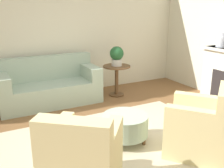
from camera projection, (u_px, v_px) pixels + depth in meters
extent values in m
plane|color=brown|center=(120.00, 145.00, 3.74)|extent=(16.00, 16.00, 0.00)
cube|color=beige|center=(60.00, 31.00, 5.64)|extent=(9.30, 0.12, 2.80)
cube|color=beige|center=(120.00, 145.00, 3.74)|extent=(3.21, 2.38, 0.01)
cube|color=#9EB29E|center=(50.00, 93.00, 5.28)|extent=(1.97, 0.85, 0.44)
cube|color=#9EB29E|center=(45.00, 68.00, 5.42)|extent=(1.97, 0.20, 0.49)
cube|color=#9EB29E|center=(2.00, 82.00, 4.78)|extent=(0.24, 0.81, 0.27)
cube|color=#9EB29E|center=(90.00, 72.00, 5.54)|extent=(0.24, 0.81, 0.27)
cube|color=brown|center=(56.00, 109.00, 5.00)|extent=(1.78, 0.05, 0.06)
cube|color=beige|center=(73.00, 145.00, 2.35)|extent=(0.68, 0.60, 0.49)
cube|color=beige|center=(111.00, 142.00, 2.62)|extent=(0.57, 0.67, 0.27)
cube|color=beige|center=(57.00, 137.00, 2.73)|extent=(0.57, 0.67, 0.27)
cube|color=brown|center=(93.00, 168.00, 3.16)|extent=(0.53, 0.43, 0.06)
cube|color=beige|center=(198.00, 137.00, 3.48)|extent=(1.04, 1.05, 0.45)
cube|color=beige|center=(201.00, 105.00, 3.63)|extent=(0.57, 0.67, 0.27)
cube|color=beige|center=(196.00, 120.00, 3.13)|extent=(0.57, 0.67, 0.27)
cube|color=brown|center=(170.00, 145.00, 3.68)|extent=(0.53, 0.43, 0.06)
cylinder|color=#9EB29E|center=(125.00, 125.00, 3.75)|extent=(0.66, 0.66, 0.30)
cylinder|color=brown|center=(120.00, 147.00, 3.56)|extent=(0.05, 0.05, 0.12)
cylinder|color=brown|center=(144.00, 141.00, 3.73)|extent=(0.05, 0.05, 0.12)
cylinder|color=brown|center=(107.00, 135.00, 3.89)|extent=(0.05, 0.05, 0.12)
cylinder|color=brown|center=(130.00, 130.00, 4.06)|extent=(0.05, 0.05, 0.12)
cylinder|color=brown|center=(117.00, 66.00, 5.67)|extent=(0.59, 0.59, 0.03)
cylinder|color=brown|center=(117.00, 81.00, 5.76)|extent=(0.08, 0.08, 0.64)
cylinder|color=brown|center=(117.00, 94.00, 5.85)|extent=(0.33, 0.33, 0.03)
cylinder|color=silver|center=(222.00, 42.00, 5.22)|extent=(0.22, 0.22, 0.21)
cylinder|color=silver|center=(223.00, 35.00, 5.17)|extent=(0.10, 0.10, 0.08)
cylinder|color=beige|center=(117.00, 62.00, 5.64)|extent=(0.22, 0.22, 0.14)
sphere|color=#23562D|center=(117.00, 53.00, 5.59)|extent=(0.30, 0.30, 0.30)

